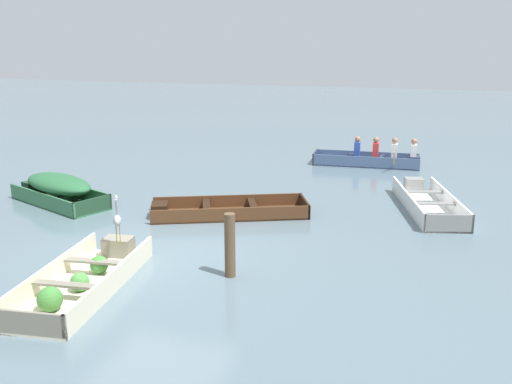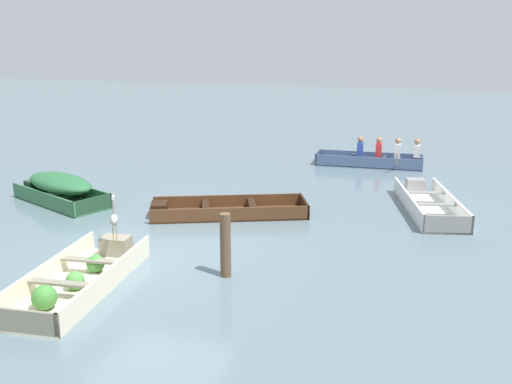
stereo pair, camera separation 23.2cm
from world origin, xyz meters
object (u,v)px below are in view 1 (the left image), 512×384
skiff_dark_varnish_mid_moored (223,211)px  dinghy_cream_foreground (83,279)px  skiff_white_far_moored (426,202)px  rowboat_slate_blue_with_crew (374,158)px  mooring_post (230,245)px  skiff_green_near_moored (58,187)px  heron_on_dinghy (117,219)px

skiff_dark_varnish_mid_moored → dinghy_cream_foreground: bearing=-99.3°
skiff_dark_varnish_mid_moored → skiff_white_far_moored: 4.82m
rowboat_slate_blue_with_crew → mooring_post: 9.75m
dinghy_cream_foreground → rowboat_slate_blue_with_crew: 11.33m
mooring_post → dinghy_cream_foreground: bearing=-150.9°
dinghy_cream_foreground → skiff_dark_varnish_mid_moored: 4.42m
dinghy_cream_foreground → mooring_post: mooring_post is taller
skiff_white_far_moored → skiff_dark_varnish_mid_moored: bearing=-155.2°
skiff_green_near_moored → skiff_dark_varnish_mid_moored: (4.15, 0.34, -0.31)m
dinghy_cream_foreground → mooring_post: (2.08, 1.16, 0.41)m
skiff_green_near_moored → skiff_white_far_moored: 8.85m
skiff_dark_varnish_mid_moored → rowboat_slate_blue_with_crew: rowboat_slate_blue_with_crew is taller
dinghy_cream_foreground → heron_on_dinghy: 1.21m
rowboat_slate_blue_with_crew → dinghy_cream_foreground: bearing=-107.2°
rowboat_slate_blue_with_crew → mooring_post: size_ratio=3.05×
heron_on_dinghy → skiff_dark_varnish_mid_moored: bearing=79.6°
skiff_green_near_moored → skiff_white_far_moored: size_ratio=0.83×
dinghy_cream_foreground → skiff_white_far_moored: bearing=51.5°
dinghy_cream_foreground → mooring_post: size_ratio=2.99×
skiff_green_near_moored → heron_on_dinghy: heron_on_dinghy is taller
dinghy_cream_foreground → rowboat_slate_blue_with_crew: bearing=72.8°
skiff_dark_varnish_mid_moored → heron_on_dinghy: bearing=-100.4°
skiff_white_far_moored → heron_on_dinghy: (-5.00, -5.43, 0.74)m
skiff_dark_varnish_mid_moored → rowboat_slate_blue_with_crew: bearing=67.8°
mooring_post → rowboat_slate_blue_with_crew: bearing=82.5°
dinghy_cream_foreground → rowboat_slate_blue_with_crew: (3.35, 10.82, 0.10)m
rowboat_slate_blue_with_crew → mooring_post: (-1.27, -9.66, 0.31)m
dinghy_cream_foreground → skiff_white_far_moored: dinghy_cream_foreground is taller
dinghy_cream_foreground → skiff_white_far_moored: 8.17m
heron_on_dinghy → skiff_green_near_moored: bearing=139.0°
skiff_green_near_moored → rowboat_slate_blue_with_crew: 9.60m
skiff_green_near_moored → heron_on_dinghy: (3.52, -3.06, 0.46)m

